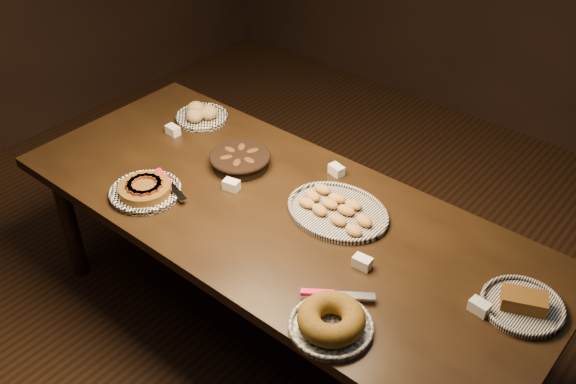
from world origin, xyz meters
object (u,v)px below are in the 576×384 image
Objects in this scene: buffet_table at (278,223)px; madeleine_platter at (337,210)px; apple_tart_plate at (146,190)px; bundt_cake_plate at (331,321)px.

madeleine_platter is (0.21, 0.14, 0.09)m from buffet_table.
madeleine_platter is at bearing 51.64° from apple_tart_plate.
madeleine_platter is 0.63m from bundt_cake_plate.
apple_tart_plate is at bearing -152.24° from madeleine_platter.
bundt_cake_plate is at bearing -58.19° from madeleine_platter.
apple_tart_plate is 0.96× the size of bundt_cake_plate.
buffet_table is 0.26m from madeleine_platter.
madeleine_platter is 1.23× the size of bundt_cake_plate.
apple_tart_plate is 0.78× the size of madeleine_platter.
buffet_table is 0.59m from apple_tart_plate.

